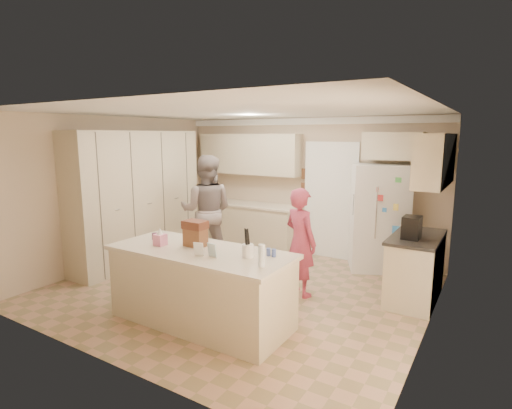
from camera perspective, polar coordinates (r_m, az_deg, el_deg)
The scene contains 41 objects.
floor at distance 6.11m, azimuth -2.58°, elevation -12.14°, with size 5.20×4.60×0.02m, color tan.
ceiling at distance 5.67m, azimuth -2.79°, elevation 13.23°, with size 5.20×4.60×0.02m, color white.
wall_back at distance 7.74m, azimuth 6.97°, elevation 2.56°, with size 5.20×0.02×2.60m, color #C8B093.
wall_front at distance 4.09m, azimuth -21.24°, elevation -4.67°, with size 5.20×0.02×2.60m, color #C8B093.
wall_left at distance 7.51m, azimuth -19.40°, elevation 1.85°, with size 0.02×4.60×2.60m, color #C8B093.
wall_right at distance 4.81m, azimuth 24.01°, elevation -2.72°, with size 0.02×4.60×2.60m, color #C8B093.
crown_back at distance 7.64m, azimuth 7.01°, elevation 11.71°, with size 5.20×0.08×0.12m, color white.
pantry_bank at distance 7.42m, azimuth -16.64°, elevation 0.93°, with size 0.60×2.60×2.35m, color beige.
back_base_cab at distance 8.17m, azimuth -1.43°, elevation -3.11°, with size 2.20×0.60×0.88m, color beige.
back_countertop at distance 8.07m, azimuth -1.48°, elevation 0.06°, with size 2.24×0.63×0.04m, color beige.
back_upper_cab at distance 8.08m, azimuth -0.99°, elevation 7.21°, with size 2.20×0.35×0.80m, color beige.
doorway_opening at distance 7.54m, azimuth 10.64°, elevation 0.35°, with size 0.90×0.06×2.10m, color black.
doorway_casing at distance 7.51m, azimuth 10.54°, elevation 0.31°, with size 1.02×0.03×2.22m, color white.
wall_frame_upper at distance 7.67m, azimuth 7.03°, elevation 4.37°, with size 0.15×0.02×0.20m, color brown.
wall_frame_lower at distance 7.70m, azimuth 6.98°, elevation 2.37°, with size 0.15×0.02×0.20m, color brown.
refrigerator at distance 7.07m, azimuth 17.13°, elevation -1.80°, with size 0.90×0.70×1.80m, color white.
fridge_seam at distance 6.73m, azimuth 16.37°, elevation -2.33°, with size 0.01×0.02×1.78m, color gray.
fridge_dispenser at distance 6.73m, azimuth 14.64°, elevation -0.08°, with size 0.22×0.03×0.35m, color black.
fridge_handle_l at distance 6.70m, azimuth 15.98°, elevation -1.06°, with size 0.02×0.02×0.85m, color silver.
fridge_handle_r at distance 6.68m, azimuth 16.81°, elevation -1.14°, with size 0.02×0.02×0.85m, color silver.
over_fridge_cab at distance 6.98m, azimuth 18.99°, elevation 7.90°, with size 0.95×0.35×0.45m, color beige.
right_base_cab at distance 6.03m, azimuth 21.79°, elevation -8.58°, with size 0.60×1.20×0.88m, color beige.
right_countertop at distance 5.91m, azimuth 21.98°, elevation -4.33°, with size 0.63×1.24×0.04m, color #2D2B28.
right_upper_cab at distance 5.94m, azimuth 24.26°, elevation 5.85°, with size 0.35×1.50×0.70m, color beige.
coffee_maker at distance 5.69m, azimuth 21.35°, elevation -3.07°, with size 0.22×0.28×0.30m, color black.
island_base at distance 5.01m, azimuth -7.88°, elevation -11.75°, with size 2.20×0.90×0.88m, color beige.
island_top at distance 4.86m, azimuth -8.01°, elevation -6.70°, with size 2.28×0.96×0.05m, color beige.
utensil_crock at distance 4.50m, azimuth -1.18°, elevation -6.63°, with size 0.13×0.13×0.15m, color white.
tissue_box at distance 5.12m, azimuth -13.53°, elevation -4.91°, with size 0.13×0.13×0.14m, color pink.
tissue_plume at distance 5.10m, azimuth -13.58°, elevation -3.71°, with size 0.08×0.08×0.08m, color white.
dollhouse_body at distance 4.99m, azimuth -8.65°, elevation -4.66°, with size 0.26×0.18×0.22m, color brown.
dollhouse_roof at distance 4.95m, azimuth -8.70°, elevation -2.87°, with size 0.28×0.20×0.10m, color #592D1E.
jam_jar at distance 5.40m, azimuth -14.28°, elevation -4.44°, with size 0.07×0.07×0.09m, color #59263F.
greeting_card_a at distance 4.59m, azimuth -8.18°, elevation -6.33°, with size 0.12×0.01×0.16m, color white.
greeting_card_b at distance 4.54m, azimuth -6.31°, elevation -6.49°, with size 0.12×0.01×0.16m, color silver.
water_bottle at distance 4.17m, azimuth 0.82°, elevation -7.32°, with size 0.07×0.07×0.24m, color silver.
shaker_salt at distance 4.56m, azimuth 1.79°, elevation -6.79°, with size 0.05×0.05×0.09m, color #3E5198.
shaker_pepper at distance 4.53m, azimuth 2.56°, elevation -6.92°, with size 0.05×0.05×0.09m, color #3E5198.
teen_boy at distance 7.04m, azimuth -7.08°, elevation -0.89°, with size 0.94×0.73×1.94m, color gray.
teen_girl at distance 5.73m, azimuth 6.36°, elevation -5.34°, with size 0.57×0.37×1.56m, color #C54A73.
fridge_magnets at distance 6.72m, azimuth 16.35°, elevation -2.34°, with size 0.76×0.02×1.44m, color tan, non-canonical shape.
Camera 1 is at (3.18, -4.68, 2.28)m, focal length 28.00 mm.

